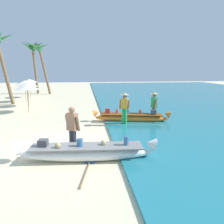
# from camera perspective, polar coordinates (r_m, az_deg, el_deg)

# --- Properties ---
(ground_plane) EXTENTS (80.00, 80.00, 0.00)m
(ground_plane) POSITION_cam_1_polar(r_m,az_deg,el_deg) (8.62, -14.10, -9.13)
(ground_plane) COLOR beige
(boat_white_foreground) EXTENTS (4.66, 1.06, 0.79)m
(boat_white_foreground) POSITION_cam_1_polar(r_m,az_deg,el_deg) (7.27, -6.75, -10.41)
(boat_white_foreground) COLOR white
(boat_white_foreground) RESTS_ON ground
(boat_orange_midground) EXTENTS (4.36, 1.53, 0.75)m
(boat_orange_midground) POSITION_cam_1_polar(r_m,az_deg,el_deg) (12.21, 5.06, -1.42)
(boat_orange_midground) COLOR orange
(boat_orange_midground) RESTS_ON ground
(person_vendor_hatted) EXTENTS (0.58, 0.44, 1.77)m
(person_vendor_hatted) POSITION_cam_1_polar(r_m,az_deg,el_deg) (11.31, 3.33, 1.49)
(person_vendor_hatted) COLOR green
(person_vendor_hatted) RESTS_ON ground
(person_tourist_customer) EXTENTS (0.57, 0.48, 1.71)m
(person_tourist_customer) POSITION_cam_1_polar(r_m,az_deg,el_deg) (7.63, -10.38, -4.04)
(person_tourist_customer) COLOR #333842
(person_tourist_customer) RESTS_ON ground
(person_vendor_assistant) EXTENTS (0.44, 0.57, 1.70)m
(person_vendor_assistant) POSITION_cam_1_polar(r_m,az_deg,el_deg) (12.49, 11.03, 2.01)
(person_vendor_assistant) COLOR #333842
(person_vendor_assistant) RESTS_ON ground
(parasol_row_0) EXTENTS (1.60, 1.60, 1.91)m
(parasol_row_0) POSITION_cam_1_polar(r_m,az_deg,el_deg) (15.69, -21.53, 6.15)
(parasol_row_0) COLOR #8E6B47
(parasol_row_0) RESTS_ON ground
(parasol_row_1) EXTENTS (1.60, 1.60, 1.91)m
(parasol_row_1) POSITION_cam_1_polar(r_m,az_deg,el_deg) (18.20, -21.40, 6.78)
(parasol_row_1) COLOR #8E6B47
(parasol_row_1) RESTS_ON ground
(parasol_row_2) EXTENTS (1.60, 1.60, 1.91)m
(parasol_row_2) POSITION_cam_1_polar(r_m,az_deg,el_deg) (20.93, -22.00, 7.24)
(parasol_row_2) COLOR #8E6B47
(parasol_row_2) RESTS_ON ground
(parasol_row_3) EXTENTS (1.60, 1.60, 1.91)m
(parasol_row_3) POSITION_cam_1_polar(r_m,az_deg,el_deg) (23.82, -20.92, 7.73)
(parasol_row_3) COLOR #8E6B47
(parasol_row_3) RESTS_ON ground
(palm_tree_tall_inland) EXTENTS (2.69, 2.61, 6.08)m
(palm_tree_tall_inland) POSITION_cam_1_polar(r_m,az_deg,el_deg) (27.66, -20.06, 14.78)
(palm_tree_tall_inland) COLOR brown
(palm_tree_tall_inland) RESTS_ON ground
(palm_tree_mid_cluster) EXTENTS (2.35, 2.68, 5.91)m
(palm_tree_mid_cluster) POSITION_cam_1_polar(r_m,az_deg,el_deg) (26.70, -18.34, 14.44)
(palm_tree_mid_cluster) COLOR brown
(palm_tree_mid_cluster) RESTS_ON ground
(paddle) EXTENTS (0.50, 1.66, 0.05)m
(paddle) POSITION_cam_1_polar(r_m,az_deg,el_deg) (6.70, -6.61, -14.76)
(paddle) COLOR #8E6B47
(paddle) RESTS_ON ground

